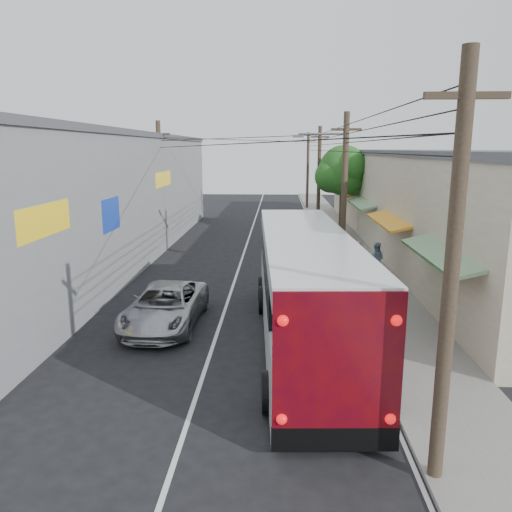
{
  "coord_description": "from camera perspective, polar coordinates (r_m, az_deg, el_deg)",
  "views": [
    {
      "loc": [
        2.09,
        -10.77,
        6.34
      ],
      "look_at": [
        1.21,
        9.06,
        2.06
      ],
      "focal_mm": 35.0,
      "sensor_mm": 36.0,
      "label": 1
    }
  ],
  "objects": [
    {
      "name": "ground",
      "position": [
        12.67,
        -7.7,
        -17.95
      ],
      "size": [
        120.0,
        120.0,
        0.0
      ],
      "primitive_type": "plane",
      "color": "black",
      "rests_on": "ground"
    },
    {
      "name": "sidewalk",
      "position": [
        31.71,
        10.48,
        0.55
      ],
      "size": [
        3.0,
        80.0,
        0.12
      ],
      "primitive_type": "cube",
      "color": "slate",
      "rests_on": "ground"
    },
    {
      "name": "building_right",
      "position": [
        34.11,
        17.76,
        6.24
      ],
      "size": [
        7.09,
        40.0,
        6.25
      ],
      "color": "beige",
      "rests_on": "ground"
    },
    {
      "name": "building_left",
      "position": [
        30.77,
        -17.72,
        6.6
      ],
      "size": [
        7.2,
        36.0,
        7.25
      ],
      "color": "gray",
      "rests_on": "ground"
    },
    {
      "name": "utility_poles",
      "position": [
        31.19,
        4.48,
        8.08
      ],
      "size": [
        11.8,
        45.28,
        8.0
      ],
      "color": "#473828",
      "rests_on": "ground"
    },
    {
      "name": "street_tree",
      "position": [
        37.13,
        10.07,
        9.42
      ],
      "size": [
        4.4,
        4.0,
        6.6
      ],
      "color": "#3F2B19",
      "rests_on": "ground"
    },
    {
      "name": "coach_bus",
      "position": [
        16.41,
        5.6,
        -3.52
      ],
      "size": [
        3.46,
        12.94,
        3.7
      ],
      "rotation": [
        0.0,
        0.0,
        0.05
      ],
      "color": "silver",
      "rests_on": "ground"
    },
    {
      "name": "jeepney",
      "position": [
        18.49,
        -10.31,
        -5.66
      ],
      "size": [
        2.63,
        5.38,
        1.47
      ],
      "primitive_type": "imported",
      "rotation": [
        0.0,
        0.0,
        -0.03
      ],
      "color": "#A9AAB0",
      "rests_on": "ground"
    },
    {
      "name": "parked_suv",
      "position": [
        25.04,
        6.39,
        -0.61
      ],
      "size": [
        2.64,
        5.83,
        1.66
      ],
      "primitive_type": "imported",
      "rotation": [
        0.0,
        0.0,
        -0.06
      ],
      "color": "#A9A8B0",
      "rests_on": "ground"
    },
    {
      "name": "parked_car_mid",
      "position": [
        33.85,
        6.6,
        2.58
      ],
      "size": [
        2.33,
        4.55,
        1.48
      ],
      "primitive_type": "imported",
      "rotation": [
        0.0,
        0.0,
        0.14
      ],
      "color": "#242529",
      "rests_on": "ground"
    },
    {
      "name": "parked_car_far",
      "position": [
        41.24,
        6.02,
        4.19
      ],
      "size": [
        1.4,
        3.99,
        1.31
      ],
      "primitive_type": "imported",
      "rotation": [
        0.0,
        0.0,
        -0.0
      ],
      "color": "black",
      "rests_on": "ground"
    },
    {
      "name": "pedestrian_near",
      "position": [
        26.33,
        11.59,
        0.02
      ],
      "size": [
        0.62,
        0.45,
        1.58
      ],
      "primitive_type": "imported",
      "rotation": [
        0.0,
        0.0,
        3.01
      ],
      "color": "#BF658A",
      "rests_on": "sidewalk"
    },
    {
      "name": "pedestrian_far",
      "position": [
        25.21,
        13.55,
        -0.41
      ],
      "size": [
        1.01,
        0.9,
        1.74
      ],
      "primitive_type": "imported",
      "rotation": [
        0.0,
        0.0,
        2.82
      ],
      "color": "#7D96B7",
      "rests_on": "sidewalk"
    }
  ]
}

